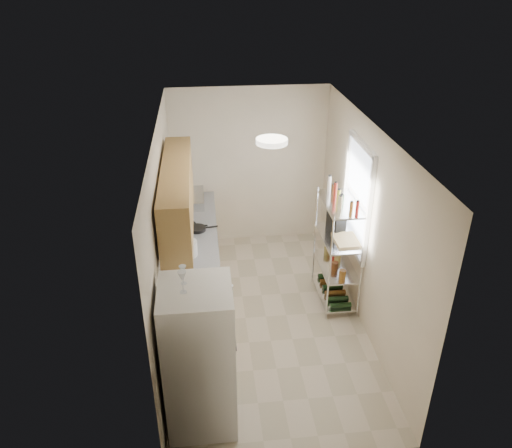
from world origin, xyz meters
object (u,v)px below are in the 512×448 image
(frying_pan_large, at_px, (187,226))
(espresso_machine, at_px, (336,220))
(rice_cooker, at_px, (188,248))
(refrigerator, at_px, (199,358))
(cutting_board, at_px, (347,240))

(frying_pan_large, height_order, espresso_machine, espresso_machine)
(rice_cooker, height_order, frying_pan_large, rice_cooker)
(rice_cooker, relative_size, frying_pan_large, 0.98)
(refrigerator, bearing_deg, espresso_machine, 47.88)
(refrigerator, relative_size, espresso_machine, 5.65)
(cutting_board, bearing_deg, frying_pan_large, 158.30)
(cutting_board, bearing_deg, refrigerator, -137.83)
(espresso_machine, bearing_deg, refrigerator, -150.57)
(cutting_board, xyz_separation_m, espresso_machine, (-0.07, 0.31, 0.13))
(refrigerator, height_order, frying_pan_large, refrigerator)
(refrigerator, xyz_separation_m, rice_cooker, (-0.12, 1.83, 0.18))
(frying_pan_large, height_order, cutting_board, cutting_board)
(frying_pan_large, bearing_deg, cutting_board, -14.43)
(rice_cooker, height_order, espresso_machine, espresso_machine)
(refrigerator, xyz_separation_m, frying_pan_large, (-0.13, 2.60, 0.10))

